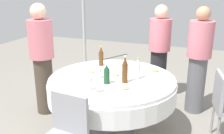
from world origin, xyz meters
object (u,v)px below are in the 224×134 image
Objects in this scene: wine_glass_left at (96,84)px; wine_glass_rear at (89,81)px; dining_table at (112,89)px; person_far at (42,58)px; chair_mid at (64,133)px; bottle_brown_right at (125,70)px; bottle_dark_green_west at (107,74)px; person_right at (198,59)px; person_west at (159,51)px; plate_near at (91,73)px; bottle_clear_left at (138,69)px; plate_south at (116,75)px; plate_front at (155,71)px; plate_north at (125,89)px; wine_glass_mid at (99,70)px; bottle_brown_far at (101,56)px.

wine_glass_rear is (0.03, 0.10, 0.00)m from wine_glass_left.
dining_table is 1.16m from person_far.
dining_table is 1.82× the size of chair_mid.
bottle_brown_right is 1.34m from person_far.
person_far reaches higher than bottle_brown_right.
bottle_dark_green_west is 0.15× the size of person_right.
person_west is at bearing -14.83° from dining_table.
plate_near is (0.24, 0.31, -0.10)m from bottle_dark_green_west.
bottle_clear_left is 1.11× the size of plate_south.
bottle_brown_right is 0.56m from plate_front.
plate_north is (-0.10, -0.26, -0.10)m from bottle_dark_green_west.
chair_mid is at bearing 158.97° from bottle_clear_left.
plate_north is (-0.22, -0.41, -0.09)m from wine_glass_mid.
person_far reaches higher than person_west.
wine_glass_left is (-0.55, 0.29, -0.02)m from bottle_clear_left.
wine_glass_left is at bearing 178.38° from plate_south.
plate_north is at bearing 165.09° from plate_front.
person_right is (1.05, -1.09, -0.03)m from wine_glass_mid.
bottle_brown_right is at bearing -105.51° from plate_near.
plate_front is at bearing -49.45° from dining_table.
bottle_dark_green_west reaches higher than plate_north.
wine_glass_mid is at bearing -94.68° from person_west.
wine_glass_left is 1.03× the size of wine_glass_mid.
bottle_clear_left is 0.18× the size of person_west.
person_far is (0.08, 1.42, -0.03)m from bottle_clear_left.
plate_north is at bearing -140.55° from bottle_brown_far.
dining_table is 5.69× the size of bottle_brown_far.
person_right is at bearing -36.33° from wine_glass_rear.
wine_glass_left is 0.09× the size of person_far.
bottle_dark_green_west reaches higher than plate_front.
bottle_dark_green_west is at bearing -127.76° from plate_near.
dining_table is 1.02× the size of person_right.
wine_glass_rear is (-0.52, 0.39, -0.02)m from bottle_clear_left.
wine_glass_left is 0.59× the size of plate_south.
person_right is at bearing -28.23° from plate_north.
bottle_brown_right is 1.27× the size of plate_front.
person_right reaches higher than plate_near.
person_far is 1.82m from person_west.
bottle_brown_far is 0.72m from bottle_brown_right.
chair_mid reaches higher than dining_table.
person_west is (1.70, -0.42, -0.05)m from wine_glass_rear.
person_far reaches higher than person_right.
chair_mid is at bearing 167.08° from wine_glass_left.
bottle_dark_green_west is at bearing -128.58° from wine_glass_mid.
plate_south is 0.28× the size of chair_mid.
bottle_brown_far is at bearing 20.14° from wine_glass_mid.
wine_glass_rear reaches higher than plate_front.
bottle_dark_green_west is at bearing -92.36° from chair_mid.
bottle_clear_left is 1.11m from person_right.
dining_table is 0.29m from wine_glass_mid.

